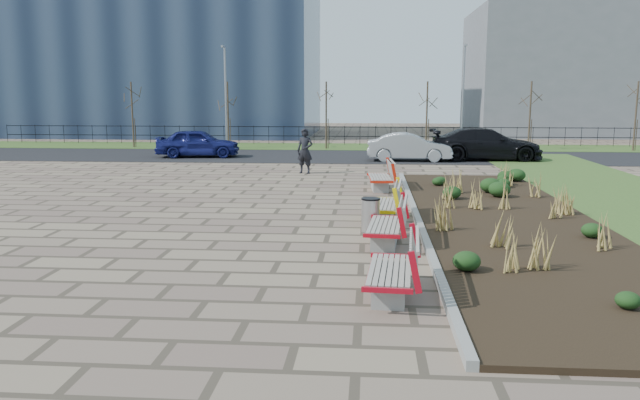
# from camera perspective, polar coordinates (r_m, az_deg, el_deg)

# --- Properties ---
(ground) EXTENTS (120.00, 120.00, 0.00)m
(ground) POSITION_cam_1_polar(r_m,az_deg,el_deg) (12.02, -8.35, -6.56)
(ground) COLOR #7C6B55
(ground) RESTS_ON ground
(planting_bed) EXTENTS (4.50, 18.00, 0.10)m
(planting_bed) POSITION_cam_1_polar(r_m,az_deg,el_deg) (16.96, 16.78, -1.91)
(planting_bed) COLOR black
(planting_bed) RESTS_ON ground
(planting_curb) EXTENTS (0.16, 18.00, 0.15)m
(planting_curb) POSITION_cam_1_polar(r_m,az_deg,el_deg) (16.62, 8.91, -1.75)
(planting_curb) COLOR gray
(planting_curb) RESTS_ON ground
(grass_verge_far) EXTENTS (80.00, 5.00, 0.04)m
(grass_verge_far) POSITION_cam_1_polar(r_m,az_deg,el_deg) (39.47, 0.71, 4.90)
(grass_verge_far) COLOR #33511E
(grass_verge_far) RESTS_ON ground
(road) EXTENTS (80.00, 7.00, 0.02)m
(road) POSITION_cam_1_polar(r_m,az_deg,el_deg) (33.51, 0.02, 4.02)
(road) COLOR black
(road) RESTS_ON ground
(bench_a) EXTENTS (1.04, 2.16, 1.00)m
(bench_a) POSITION_cam_1_polar(r_m,az_deg,el_deg) (10.50, 6.41, -6.09)
(bench_a) COLOR #B20B1C
(bench_a) RESTS_ON ground
(bench_b) EXTENTS (1.08, 2.17, 1.00)m
(bench_b) POSITION_cam_1_polar(r_m,az_deg,el_deg) (14.01, 5.96, -2.05)
(bench_b) COLOR red
(bench_b) RESTS_ON ground
(bench_c) EXTENTS (1.07, 2.17, 1.00)m
(bench_c) POSITION_cam_1_polar(r_m,az_deg,el_deg) (16.63, 5.75, -0.18)
(bench_c) COLOR yellow
(bench_c) RESTS_ON ground
(bench_d) EXTENTS (1.02, 2.15, 1.00)m
(bench_d) POSITION_cam_1_polar(r_m,az_deg,el_deg) (21.95, 5.48, 2.23)
(bench_d) COLOR red
(bench_d) RESTS_ON ground
(litter_bin) EXTENTS (0.45, 0.45, 0.81)m
(litter_bin) POSITION_cam_1_polar(r_m,az_deg,el_deg) (15.30, 4.65, -1.39)
(litter_bin) COLOR #B2B2B7
(litter_bin) RESTS_ON ground
(pedestrian) EXTENTS (0.79, 0.63, 1.90)m
(pedestrian) POSITION_cam_1_polar(r_m,az_deg,el_deg) (26.33, -1.38, 4.50)
(pedestrian) COLOR black
(pedestrian) RESTS_ON ground
(car_blue) EXTENTS (4.52, 2.26, 1.48)m
(car_blue) POSITION_cam_1_polar(r_m,az_deg,el_deg) (33.64, -11.10, 5.14)
(car_blue) COLOR navy
(car_blue) RESTS_ON road
(car_silver) EXTENTS (4.18, 1.50, 1.37)m
(car_silver) POSITION_cam_1_polar(r_m,az_deg,el_deg) (31.42, 8.17, 4.81)
(car_silver) COLOR #979A9E
(car_silver) RESTS_ON road
(car_black) EXTENTS (5.54, 2.30, 1.60)m
(car_black) POSITION_cam_1_polar(r_m,az_deg,el_deg) (32.56, 14.92, 4.96)
(car_black) COLOR black
(car_black) RESTS_ON road
(tree_a) EXTENTS (1.40, 1.40, 4.00)m
(tree_a) POSITION_cam_1_polar(r_m,az_deg,el_deg) (40.50, -16.78, 7.48)
(tree_a) COLOR #4C3D2D
(tree_a) RESTS_ON grass_verge_far
(tree_b) EXTENTS (1.40, 1.40, 4.00)m
(tree_b) POSITION_cam_1_polar(r_m,az_deg,el_deg) (38.74, -8.40, 7.70)
(tree_b) COLOR #4C3D2D
(tree_b) RESTS_ON grass_verge_far
(tree_c) EXTENTS (1.40, 1.40, 4.00)m
(tree_c) POSITION_cam_1_polar(r_m,az_deg,el_deg) (37.85, 0.57, 7.76)
(tree_c) COLOR #4C3D2D
(tree_c) RESTS_ON grass_verge_far
(tree_d) EXTENTS (1.40, 1.40, 4.00)m
(tree_d) POSITION_cam_1_polar(r_m,az_deg,el_deg) (37.91, 9.73, 7.62)
(tree_d) COLOR #4C3D2D
(tree_d) RESTS_ON grass_verge_far
(tree_e) EXTENTS (1.40, 1.40, 4.00)m
(tree_e) POSITION_cam_1_polar(r_m,az_deg,el_deg) (38.90, 18.64, 7.31)
(tree_e) COLOR #4C3D2D
(tree_e) RESTS_ON grass_verge_far
(tree_f) EXTENTS (1.40, 1.40, 4.00)m
(tree_f) POSITION_cam_1_polar(r_m,az_deg,el_deg) (40.77, 26.90, 6.86)
(tree_f) COLOR #4C3D2D
(tree_f) RESTS_ON grass_verge_far
(lamp_west) EXTENTS (0.24, 0.60, 6.00)m
(lamp_west) POSITION_cam_1_polar(r_m,az_deg,el_deg) (38.23, -8.61, 9.17)
(lamp_west) COLOR gray
(lamp_west) RESTS_ON grass_verge_far
(lamp_east) EXTENTS (0.24, 0.60, 6.00)m
(lamp_east) POSITION_cam_1_polar(r_m,az_deg,el_deg) (37.62, 12.92, 9.03)
(lamp_east) COLOR gray
(lamp_east) RESTS_ON grass_verge_far
(railing_fence) EXTENTS (44.00, 0.10, 1.20)m
(railing_fence) POSITION_cam_1_polar(r_m,az_deg,el_deg) (40.91, 0.86, 5.94)
(railing_fence) COLOR black
(railing_fence) RESTS_ON grass_verge_far
(building_glass) EXTENTS (40.00, 14.00, 15.00)m
(building_glass) POSITION_cam_1_polar(r_m,az_deg,el_deg) (57.00, -21.67, 13.25)
(building_glass) COLOR #192338
(building_glass) RESTS_ON ground
(building_grey) EXTENTS (18.00, 12.00, 10.00)m
(building_grey) POSITION_cam_1_polar(r_m,az_deg,el_deg) (56.02, 23.03, 10.67)
(building_grey) COLOR slate
(building_grey) RESTS_ON ground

